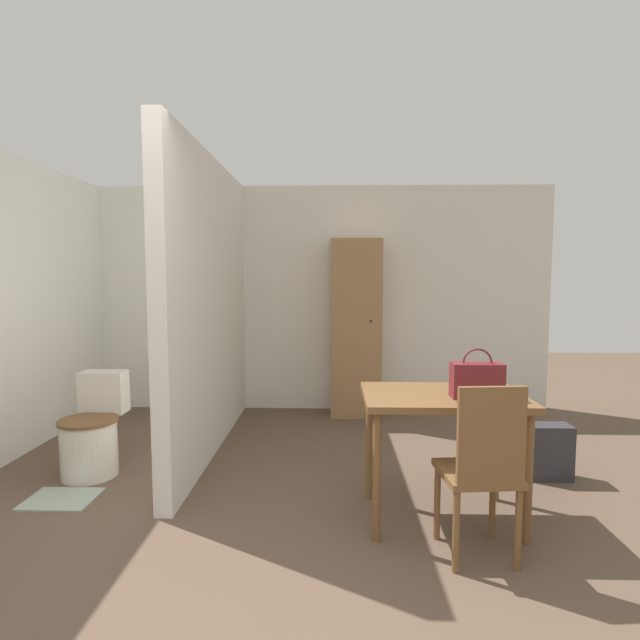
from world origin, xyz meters
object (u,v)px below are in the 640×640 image
handbag (477,380)px  wooden_chair (482,466)px  dining_table (443,411)px  space_heater (548,451)px  wooden_cabinet (356,328)px  toilet (93,434)px

handbag → wooden_chair: bearing=-100.4°
dining_table → space_heater: 1.24m
dining_table → space_heater: bearing=34.8°
wooden_chair → dining_table: bearing=98.3°
wooden_chair → handbag: size_ratio=3.25×
wooden_chair → space_heater: size_ratio=2.37×
wooden_chair → wooden_cabinet: (-0.53, 2.81, 0.43)m
wooden_chair → wooden_cabinet: 2.89m
wooden_cabinet → handbag: bearing=-76.3°
handbag → wooden_cabinet: 2.52m
dining_table → wooden_chair: wooden_chair is taller
toilet → space_heater: toilet is taller
wooden_cabinet → toilet: bearing=-141.1°
toilet → space_heater: (3.45, -0.02, -0.10)m
toilet → handbag: handbag is taller
space_heater → handbag: bearing=-135.6°
handbag → wooden_cabinet: wooden_cabinet is taller
dining_table → toilet: dining_table is taller
wooden_chair → handbag: 0.53m
toilet → handbag: (2.68, -0.77, 0.60)m
dining_table → toilet: bearing=165.0°
wooden_chair → wooden_cabinet: wooden_cabinet is taller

